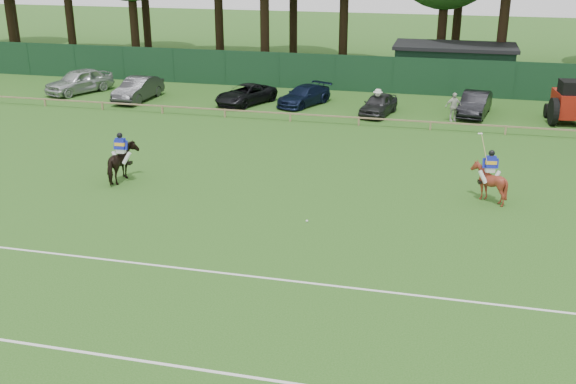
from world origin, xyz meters
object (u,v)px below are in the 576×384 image
(suv_black, at_px, (246,94))
(sedan_navy, at_px, (304,96))
(horse_dark, at_px, (122,163))
(polo_ball, at_px, (307,221))
(sedan_silver, at_px, (79,81))
(hatch_grey, at_px, (379,104))
(tractor, at_px, (568,103))
(utility_shed, at_px, (454,66))
(estate_black, at_px, (475,104))
(horse_chestnut, at_px, (488,182))
(sedan_grey, at_px, (138,89))
(spectator_left, at_px, (378,102))
(spectator_mid, at_px, (453,107))

(suv_black, bearing_deg, sedan_navy, 32.81)
(horse_dark, xyz_separation_m, polo_ball, (8.77, -2.55, -0.78))
(sedan_silver, xyz_separation_m, hatch_grey, (20.66, -1.34, -0.18))
(sedan_navy, xyz_separation_m, tractor, (15.62, -0.81, 0.57))
(utility_shed, distance_m, tractor, 10.85)
(horse_dark, height_order, hatch_grey, horse_dark)
(sedan_navy, distance_m, utility_shed, 12.06)
(horse_dark, bearing_deg, utility_shed, -122.18)
(sedan_silver, distance_m, suv_black, 12.08)
(polo_ball, height_order, utility_shed, utility_shed)
(sedan_silver, distance_m, utility_shed, 26.11)
(sedan_navy, distance_m, estate_black, 10.52)
(horse_chestnut, distance_m, sedan_navy, 18.15)
(hatch_grey, bearing_deg, sedan_grey, -168.33)
(estate_black, bearing_deg, horse_dark, -124.14)
(sedan_silver, height_order, sedan_grey, sedan_silver)
(sedan_navy, height_order, hatch_grey, hatch_grey)
(horse_chestnut, relative_size, sedan_navy, 0.37)
(horse_dark, distance_m, spectator_left, 17.19)
(estate_black, relative_size, spectator_left, 2.64)
(sedan_grey, relative_size, sedan_navy, 1.07)
(polo_ball, relative_size, utility_shed, 0.01)
(horse_dark, height_order, horse_chestnut, horse_dark)
(spectator_mid, relative_size, tractor, 0.53)
(sedan_grey, xyz_separation_m, suv_black, (7.17, 0.65, -0.13))
(suv_black, relative_size, polo_ball, 49.38)
(sedan_silver, distance_m, estate_black, 26.29)
(spectator_mid, height_order, utility_shed, utility_shed)
(estate_black, distance_m, spectator_mid, 2.09)
(hatch_grey, relative_size, spectator_left, 2.32)
(sedan_navy, xyz_separation_m, hatch_grey, (4.89, -1.40, 0.02))
(horse_dark, height_order, spectator_mid, spectator_mid)
(tractor, bearing_deg, suv_black, 173.75)
(hatch_grey, relative_size, tractor, 1.18)
(sedan_navy, bearing_deg, utility_shed, 64.89)
(sedan_navy, relative_size, spectator_mid, 2.54)
(suv_black, height_order, spectator_left, spectator_left)
(horse_chestnut, height_order, spectator_mid, spectator_mid)
(spectator_left, relative_size, utility_shed, 0.19)
(horse_dark, xyz_separation_m, hatch_grey, (9.49, 14.54, -0.18))
(spectator_mid, bearing_deg, sedan_silver, 154.53)
(horse_dark, distance_m, suv_black, 15.40)
(suv_black, height_order, polo_ball, suv_black)
(suv_black, bearing_deg, spectator_left, 17.42)
(estate_black, bearing_deg, tractor, 2.43)
(spectator_left, distance_m, spectator_mid, 4.42)
(suv_black, xyz_separation_m, estate_black, (14.22, 0.40, 0.08))
(polo_ball, bearing_deg, estate_black, 70.90)
(estate_black, bearing_deg, suv_black, -168.76)
(sedan_silver, height_order, polo_ball, sedan_silver)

